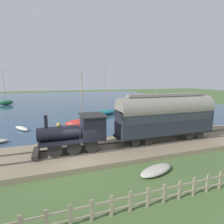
% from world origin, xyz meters
% --- Properties ---
extents(ground_plane, '(200.00, 200.00, 0.00)m').
position_xyz_m(ground_plane, '(0.00, 0.00, 0.00)').
color(ground_plane, '#476033').
extents(harbor_water, '(80.00, 80.00, 0.01)m').
position_xyz_m(harbor_water, '(44.61, 0.00, 0.00)').
color(harbor_water, '#2D4760').
rests_on(harbor_water, ground).
extents(rail_embankment, '(5.82, 56.00, 0.52)m').
position_xyz_m(rail_embankment, '(1.40, 0.00, 0.20)').
color(rail_embankment, '#84755B').
rests_on(rail_embankment, ground).
extents(steam_locomotive, '(2.36, 5.79, 3.14)m').
position_xyz_m(steam_locomotive, '(1.40, -0.01, 2.21)').
color(steam_locomotive, black).
rests_on(steam_locomotive, rail_embankment).
extents(passenger_coach, '(2.29, 10.14, 4.53)m').
position_xyz_m(passenger_coach, '(1.40, -8.36, 3.02)').
color(passenger_coach, black).
rests_on(passenger_coach, rail_embankment).
extents(sailboat_teal, '(3.22, 6.14, 8.51)m').
position_xyz_m(sailboat_teal, '(17.69, -6.98, 0.50)').
color(sailboat_teal, '#1E707A').
rests_on(sailboat_teal, harbor_water).
extents(sailboat_red, '(2.58, 4.85, 7.38)m').
position_xyz_m(sailboat_red, '(9.71, -1.62, 0.67)').
color(sailboat_red, '#B72D23').
rests_on(sailboat_red, harbor_water).
extents(sailboat_green, '(2.75, 3.70, 8.93)m').
position_xyz_m(sailboat_green, '(38.11, 13.61, 0.70)').
color(sailboat_green, '#236B42').
rests_on(sailboat_green, harbor_water).
extents(sailboat_black, '(2.81, 3.75, 8.00)m').
position_xyz_m(sailboat_black, '(17.45, -17.69, 0.73)').
color(sailboat_black, black).
rests_on(sailboat_black, harbor_water).
extents(rowboat_mid_harbor, '(2.66, 2.22, 0.45)m').
position_xyz_m(rowboat_mid_harbor, '(11.48, 5.95, 0.23)').
color(rowboat_mid_harbor, beige).
rests_on(rowboat_mid_harbor, harbor_water).
extents(beached_dinghy, '(1.88, 3.00, 0.44)m').
position_xyz_m(beached_dinghy, '(-3.11, -4.59, 0.22)').
color(beached_dinghy, '#B7B2A3').
rests_on(beached_dinghy, ground).
extents(picket_fence, '(0.06, 20.14, 1.09)m').
position_xyz_m(picket_fence, '(-5.83, -0.00, 0.56)').
color(picket_fence, gray).
rests_on(picket_fence, ground).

